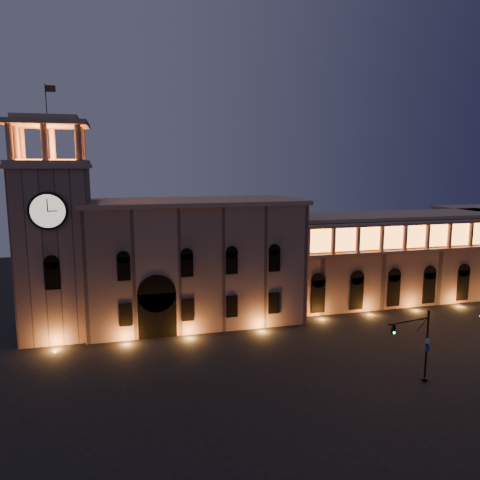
# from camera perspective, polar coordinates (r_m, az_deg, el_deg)

# --- Properties ---
(ground) EXTENTS (160.00, 160.00, 0.00)m
(ground) POSITION_cam_1_polar(r_m,az_deg,el_deg) (50.38, 1.26, -17.31)
(ground) COLOR black
(ground) RESTS_ON ground
(government_building) EXTENTS (30.80, 12.80, 17.60)m
(government_building) POSITION_cam_1_polar(r_m,az_deg,el_deg) (67.48, -5.60, -2.58)
(government_building) COLOR #8D695C
(government_building) RESTS_ON ground
(clock_tower) EXTENTS (9.80, 9.80, 32.40)m
(clock_tower) POSITION_cam_1_polar(r_m,az_deg,el_deg) (65.52, -21.62, -0.22)
(clock_tower) COLOR #8D695C
(clock_tower) RESTS_ON ground
(colonnade_wing) EXTENTS (40.60, 11.50, 14.50)m
(colonnade_wing) POSITION_cam_1_polar(r_m,az_deg,el_deg) (82.07, 18.36, -1.92)
(colonnade_wing) COLOR #876456
(colonnade_wing) RESTS_ON ground
(traffic_light) EXTENTS (5.55, 1.33, 7.71)m
(traffic_light) POSITION_cam_1_polar(r_m,az_deg,el_deg) (52.68, 21.09, -11.93)
(traffic_light) COLOR black
(traffic_light) RESTS_ON ground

